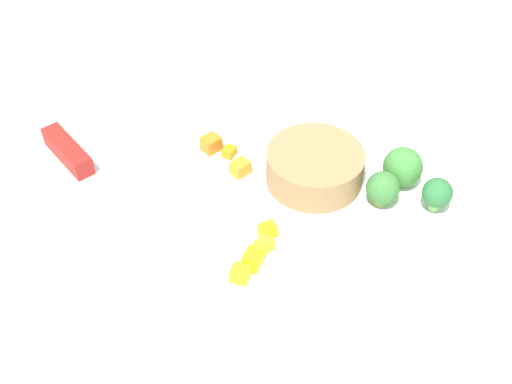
{
  "coord_description": "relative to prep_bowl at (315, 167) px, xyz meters",
  "views": [
    {
      "loc": [
        -0.13,
        0.42,
        0.46
      ],
      "look_at": [
        0.0,
        0.0,
        0.02
      ],
      "focal_mm": 47.14,
      "sensor_mm": 36.0,
      "label": 1
    }
  ],
  "objects": [
    {
      "name": "broccoli_floret_1",
      "position": [
        -0.08,
        -0.02,
        0.0
      ],
      "size": [
        0.04,
        0.04,
        0.04
      ],
      "color": "#88AD56",
      "rests_on": "cutting_board"
    },
    {
      "name": "broccoli_floret_2",
      "position": [
        -0.11,
        0.01,
        0.0
      ],
      "size": [
        0.03,
        0.03,
        0.03
      ],
      "color": "#8DC46A",
      "rests_on": "cutting_board"
    },
    {
      "name": "pepper_dice_1",
      "position": [
        0.02,
        0.1,
        -0.01
      ],
      "size": [
        0.02,
        0.02,
        0.01
      ],
      "primitive_type": "cube",
      "rotation": [
        0.0,
        0.0,
        2.58
      ],
      "color": "yellow",
      "rests_on": "cutting_board"
    },
    {
      "name": "carrot_dice_0",
      "position": [
        0.11,
        -0.01,
        -0.01
      ],
      "size": [
        0.02,
        0.02,
        0.02
      ],
      "primitive_type": "cube",
      "rotation": [
        0.0,
        0.0,
        1.0
      ],
      "color": "orange",
      "rests_on": "cutting_board"
    },
    {
      "name": "cutting_board",
      "position": [
        0.05,
        0.04,
        -0.02
      ],
      "size": [
        0.49,
        0.39,
        0.01
      ],
      "primitive_type": "cube",
      "color": "white",
      "rests_on": "ground_plane"
    },
    {
      "name": "carrot_dice_1",
      "position": [
        0.07,
        0.01,
        -0.01
      ],
      "size": [
        0.02,
        0.02,
        0.01
      ],
      "primitive_type": "cube",
      "rotation": [
        0.0,
        0.0,
        1.02
      ],
      "color": "orange",
      "rests_on": "cutting_board"
    },
    {
      "name": "chef_knife",
      "position": [
        0.19,
        0.07,
        -0.01
      ],
      "size": [
        0.26,
        0.18,
        0.02
      ],
      "rotation": [
        0.0,
        0.0,
        2.55
      ],
      "color": "silver",
      "rests_on": "cutting_board"
    },
    {
      "name": "ground_plane",
      "position": [
        0.05,
        0.04,
        -0.03
      ],
      "size": [
        4.0,
        4.0,
        0.0
      ],
      "primitive_type": "plane",
      "color": "#9C9291"
    },
    {
      "name": "carrot_dice_2",
      "position": [
        0.09,
        -0.01,
        -0.01
      ],
      "size": [
        0.01,
        0.02,
        0.01
      ],
      "primitive_type": "cube",
      "rotation": [
        0.0,
        0.0,
        2.95
      ],
      "color": "orange",
      "rests_on": "cutting_board"
    },
    {
      "name": "pepper_dice_3",
      "position": [
        0.02,
        0.08,
        -0.01
      ],
      "size": [
        0.02,
        0.02,
        0.01
      ],
      "primitive_type": "cube",
      "rotation": [
        0.0,
        0.0,
        2.37
      ],
      "color": "yellow",
      "rests_on": "cutting_board"
    },
    {
      "name": "broccoli_floret_0",
      "position": [
        -0.07,
        0.01,
        0.0
      ],
      "size": [
        0.03,
        0.03,
        0.04
      ],
      "color": "#96BD58",
      "rests_on": "cutting_board"
    },
    {
      "name": "prep_bowl",
      "position": [
        0.0,
        0.0,
        0.0
      ],
      "size": [
        0.09,
        0.09,
        0.03
      ],
      "primitive_type": "cylinder",
      "color": "olive",
      "rests_on": "cutting_board"
    },
    {
      "name": "pepper_dice_0",
      "position": [
        0.02,
        0.12,
        -0.01
      ],
      "size": [
        0.02,
        0.02,
        0.01
      ],
      "primitive_type": "cube",
      "rotation": [
        0.0,
        0.0,
        1.47
      ],
      "color": "yellow",
      "rests_on": "cutting_board"
    },
    {
      "name": "pepper_dice_2",
      "position": [
        0.03,
        0.14,
        -0.01
      ],
      "size": [
        0.02,
        0.02,
        0.01
      ],
      "primitive_type": "cube",
      "rotation": [
        0.0,
        0.0,
        1.54
      ],
      "color": "yellow",
      "rests_on": "cutting_board"
    }
  ]
}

